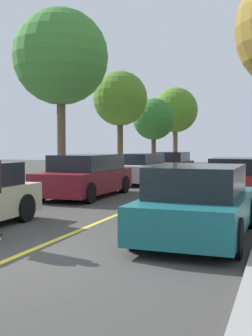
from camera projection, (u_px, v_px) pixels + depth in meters
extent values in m
plane|color=#3D3A38|center=(19.00, 255.00, 6.82)|extent=(80.00, 80.00, 0.00)
cube|color=gold|center=(113.00, 216.00, 10.57)|extent=(0.12, 39.20, 0.01)
cylinder|color=black|center=(24.00, 208.00, 9.82)|extent=(0.24, 0.65, 0.64)
cube|color=maroon|center=(85.00, 181.00, 14.67)|extent=(1.87, 4.51, 0.72)
cube|color=black|center=(88.00, 162.00, 14.85)|extent=(1.63, 3.00, 0.54)
cylinder|color=black|center=(89.00, 193.00, 12.94)|extent=(0.23, 0.64, 0.64)
cylinder|color=black|center=(40.00, 191.00, 13.52)|extent=(0.23, 0.64, 0.64)
cylinder|color=black|center=(124.00, 184.00, 15.85)|extent=(0.23, 0.64, 0.64)
cylinder|color=black|center=(82.00, 183.00, 16.43)|extent=(0.23, 0.64, 0.64)
cube|color=#B7B7BC|center=(138.00, 172.00, 19.97)|extent=(2.00, 4.57, 0.71)
cube|color=black|center=(139.00, 159.00, 20.09)|extent=(1.71, 2.82, 0.49)
cylinder|color=black|center=(144.00, 179.00, 18.22)|extent=(0.24, 0.65, 0.64)
cylinder|color=black|center=(107.00, 178.00, 18.87)|extent=(0.24, 0.65, 0.64)
cylinder|color=black|center=(165.00, 175.00, 21.09)|extent=(0.24, 0.65, 0.64)
cylinder|color=black|center=(133.00, 174.00, 21.74)|extent=(0.24, 0.65, 0.64)
cube|color=maroon|center=(174.00, 166.00, 26.44)|extent=(1.75, 4.04, 0.60)
cube|color=black|center=(173.00, 157.00, 26.34)|extent=(1.53, 2.52, 0.58)
cylinder|color=black|center=(181.00, 170.00, 24.94)|extent=(0.23, 0.64, 0.64)
cylinder|color=black|center=(155.00, 170.00, 25.50)|extent=(0.23, 0.64, 0.64)
cylinder|color=black|center=(191.00, 168.00, 27.38)|extent=(0.23, 0.64, 0.64)
cylinder|color=black|center=(167.00, 168.00, 27.95)|extent=(0.23, 0.64, 0.64)
cube|color=#196066|center=(199.00, 212.00, 8.15)|extent=(1.76, 4.05, 0.63)
cube|color=black|center=(198.00, 181.00, 7.98)|extent=(1.55, 2.27, 0.56)
cylinder|color=black|center=(174.00, 209.00, 9.67)|extent=(0.22, 0.64, 0.64)
cylinder|color=black|center=(249.00, 213.00, 9.11)|extent=(0.22, 0.64, 0.64)
cylinder|color=black|center=(136.00, 231.00, 7.20)|extent=(0.22, 0.64, 0.64)
cylinder|color=black|center=(235.00, 238.00, 6.64)|extent=(0.22, 0.64, 0.64)
cube|color=maroon|center=(237.00, 182.00, 14.69)|extent=(1.97, 4.09, 0.63)
cube|color=black|center=(237.00, 165.00, 14.62)|extent=(1.70, 2.52, 0.51)
cylinder|color=black|center=(216.00, 183.00, 16.23)|extent=(0.24, 0.65, 0.64)
cylinder|color=black|center=(206.00, 190.00, 13.73)|extent=(0.24, 0.65, 0.64)
cylinder|color=brown|center=(61.00, 134.00, 17.03)|extent=(0.34, 0.34, 4.16)
sphere|color=#3D7F33|center=(61.00, 57.00, 16.88)|extent=(3.77, 3.77, 3.77)
cylinder|color=#4C3823|center=(120.00, 144.00, 23.17)|extent=(0.32, 0.32, 3.36)
sphere|color=#4C7A23|center=(120.00, 98.00, 23.04)|extent=(2.94, 2.94, 2.94)
cylinder|color=#4C3823|center=(154.00, 150.00, 29.13)|extent=(0.31, 0.31, 2.64)
sphere|color=#2D6B28|center=(154.00, 119.00, 29.02)|extent=(2.82, 2.82, 2.82)
cylinder|color=brown|center=(175.00, 143.00, 34.87)|extent=(0.39, 0.39, 3.67)
sphere|color=#4C7A23|center=(175.00, 110.00, 34.73)|extent=(3.63, 3.63, 3.63)
cylinder|color=#B2140F|center=(49.00, 183.00, 15.34)|extent=(0.20, 0.20, 0.55)
sphere|color=#B2140F|center=(49.00, 174.00, 15.32)|extent=(0.18, 0.18, 0.18)
cylinder|color=beige|center=(0.00, 239.00, 7.90)|extent=(0.04, 0.06, 0.06)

